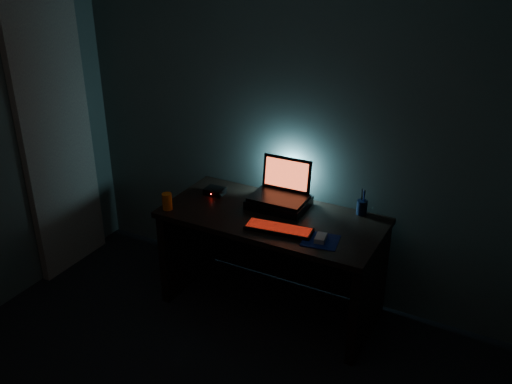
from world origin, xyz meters
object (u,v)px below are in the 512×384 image
laptop (282,188)px  keyboard (279,229)px  juice_glass (167,201)px  pen_cup (362,207)px  mouse (321,238)px  router (215,191)px

laptop → keyboard: laptop is taller
juice_glass → pen_cup: bearing=24.7°
pen_cup → juice_glass: juice_glass is taller
keyboard → juice_glass: (-0.81, -0.08, 0.05)m
pen_cup → laptop: bearing=-168.8°
mouse → router: bearing=154.6°
laptop → pen_cup: 0.56m
laptop → router: bearing=-171.6°
laptop → juice_glass: bearing=-147.6°
mouse → pen_cup: (0.11, 0.46, 0.03)m
pen_cup → juice_glass: bearing=-155.3°
laptop → pen_cup: bearing=9.6°
keyboard → mouse: 0.29m
pen_cup → mouse: bearing=-103.3°
juice_glass → router: 0.39m
pen_cup → router: (-1.04, -0.20, -0.03)m
mouse → router: size_ratio=0.74×
juice_glass → router: bearing=65.7°
keyboard → mouse: (0.29, 0.01, 0.01)m
laptop → keyboard: 0.41m
pen_cup → keyboard: bearing=-130.2°
mouse → router: router is taller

